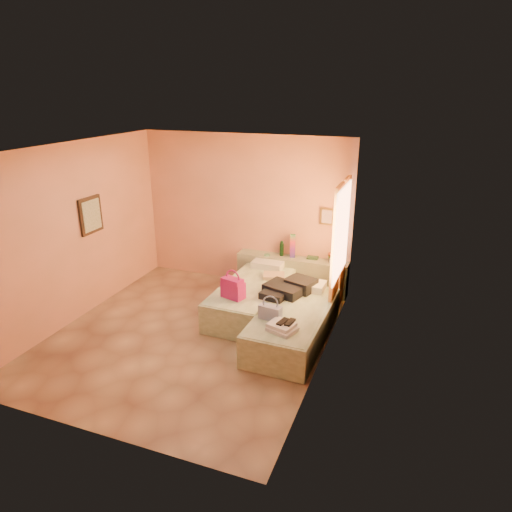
{
  "coord_description": "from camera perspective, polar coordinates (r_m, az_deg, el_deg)",
  "views": [
    {
      "loc": [
        3.07,
        -5.39,
        3.58
      ],
      "look_at": [
        0.74,
        0.85,
        1.09
      ],
      "focal_mm": 32.0,
      "sensor_mm": 36.0,
      "label": 1
    }
  ],
  "objects": [
    {
      "name": "bed_right",
      "position": [
        6.85,
        4.7,
        -8.6
      ],
      "size": [
        0.94,
        2.02,
        0.5
      ],
      "primitive_type": "cube",
      "rotation": [
        0.0,
        0.0,
        -0.02
      ],
      "color": "beige",
      "rests_on": "ground"
    },
    {
      "name": "flower_vase",
      "position": [
        8.07,
        9.54,
        -0.09
      ],
      "size": [
        0.2,
        0.2,
        0.25
      ],
      "primitive_type": "cube",
      "rotation": [
        0.0,
        0.0,
        -0.01
      ],
      "color": "silver",
      "rests_on": "headboard_ledge"
    },
    {
      "name": "bed_left",
      "position": [
        7.65,
        -0.45,
        -5.26
      ],
      "size": [
        0.94,
        2.02,
        0.5
      ],
      "primitive_type": "cube",
      "rotation": [
        0.0,
        0.0,
        -0.02
      ],
      "color": "beige",
      "rests_on": "ground"
    },
    {
      "name": "rainbow_box",
      "position": [
        8.26,
        4.6,
        1.26
      ],
      "size": [
        0.12,
        0.12,
        0.43
      ],
      "primitive_type": "cube",
      "rotation": [
        0.0,
        0.0,
        0.31
      ],
      "color": "#AE1567",
      "rests_on": "headboard_ledge"
    },
    {
      "name": "sandal_pair",
      "position": [
        6.17,
        3.79,
        -8.25
      ],
      "size": [
        0.21,
        0.25,
        0.02
      ],
      "primitive_type": "cube",
      "rotation": [
        0.0,
        0.0,
        -0.24
      ],
      "color": "black",
      "rests_on": "towel_stack"
    },
    {
      "name": "green_book",
      "position": [
        8.29,
        7.09,
        -0.22
      ],
      "size": [
        0.21,
        0.16,
        0.03
      ],
      "primitive_type": "cube",
      "rotation": [
        0.0,
        0.0,
        0.06
      ],
      "color": "#25462D",
      "rests_on": "headboard_ledge"
    },
    {
      "name": "ground",
      "position": [
        7.16,
        -8.07,
        -9.71
      ],
      "size": [
        4.5,
        4.5,
        0.0
      ],
      "primitive_type": "plane",
      "color": "tan",
      "rests_on": "ground"
    },
    {
      "name": "headboard_ledge",
      "position": [
        8.42,
        4.49,
        -2.26
      ],
      "size": [
        2.05,
        0.3,
        0.65
      ],
      "primitive_type": "cube",
      "color": "gray",
      "rests_on": "ground"
    },
    {
      "name": "magenta_handbag",
      "position": [
        7.03,
        -2.88,
        -3.99
      ],
      "size": [
        0.39,
        0.29,
        0.33
      ],
      "primitive_type": "cube",
      "rotation": [
        0.0,
        0.0,
        -0.28
      ],
      "color": "#AE1567",
      "rests_on": "bed_left"
    },
    {
      "name": "clothes_pile",
      "position": [
        7.19,
        3.99,
        -4.05
      ],
      "size": [
        0.78,
        0.78,
        0.19
      ],
      "primitive_type": "cube",
      "rotation": [
        0.0,
        0.0,
        -0.27
      ],
      "color": "black",
      "rests_on": "bed_right"
    },
    {
      "name": "towel_stack",
      "position": [
        6.17,
        3.33,
        -8.91
      ],
      "size": [
        0.43,
        0.4,
        0.1
      ],
      "primitive_type": "cube",
      "rotation": [
        0.0,
        0.0,
        -0.33
      ],
      "color": "silver",
      "rests_on": "bed_right"
    },
    {
      "name": "small_dish",
      "position": [
        8.37,
        1.4,
        0.13
      ],
      "size": [
        0.14,
        0.14,
        0.03
      ],
      "primitive_type": "cylinder",
      "rotation": [
        0.0,
        0.0,
        -0.31
      ],
      "color": "#559C70",
      "rests_on": "headboard_ledge"
    },
    {
      "name": "blue_handbag",
      "position": [
        6.43,
        1.79,
        -7.07
      ],
      "size": [
        0.33,
        0.18,
        0.2
      ],
      "primitive_type": "cube",
      "rotation": [
        0.0,
        0.0,
        -0.14
      ],
      "color": "#3E5896",
      "rests_on": "bed_right"
    },
    {
      "name": "khaki_garment",
      "position": [
        7.8,
        2.24,
        -2.49
      ],
      "size": [
        0.43,
        0.38,
        0.06
      ],
      "primitive_type": "cube",
      "rotation": [
        0.0,
        0.0,
        0.28
      ],
      "color": "tan",
      "rests_on": "bed_left"
    },
    {
      "name": "water_bottle",
      "position": [
        8.35,
        3.23,
        0.92
      ],
      "size": [
        0.09,
        0.09,
        0.27
      ],
      "primitive_type": "cylinder",
      "rotation": [
        0.0,
        0.0,
        -0.26
      ],
      "color": "#13351C",
      "rests_on": "headboard_ledge"
    },
    {
      "name": "room_walls",
      "position": [
        6.84,
        -5.04,
        5.27
      ],
      "size": [
        4.02,
        4.51,
        2.81
      ],
      "color": "#EC9D7E",
      "rests_on": "ground"
    }
  ]
}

